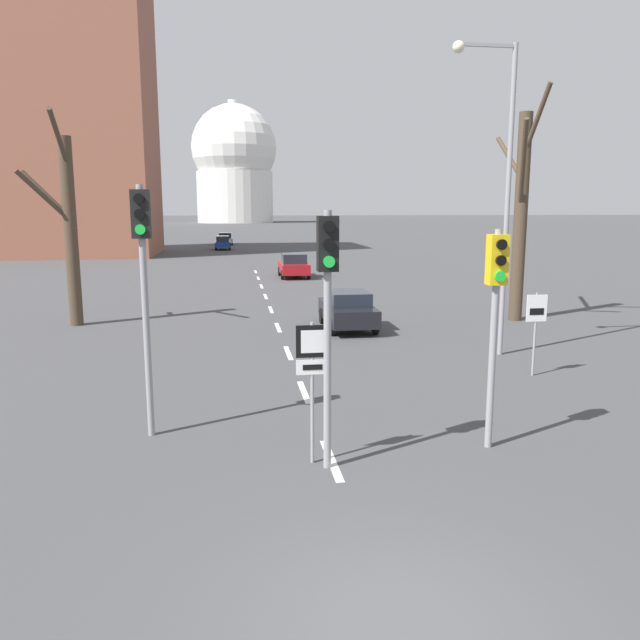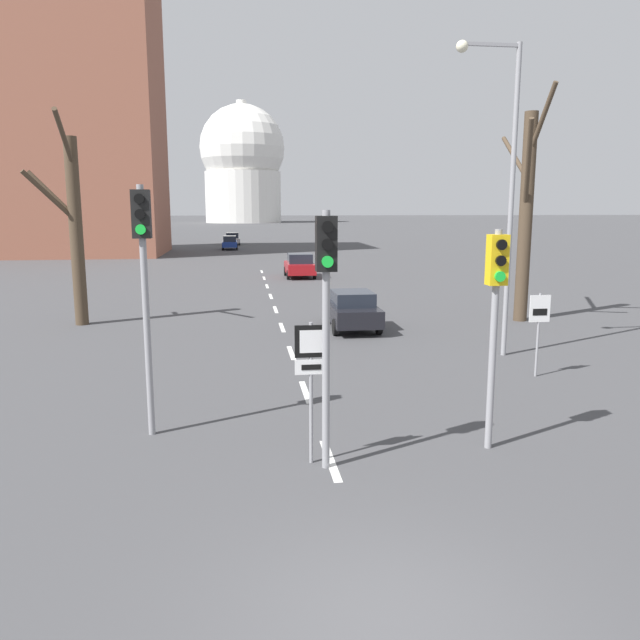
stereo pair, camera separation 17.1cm
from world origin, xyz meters
name	(u,v)px [view 2 (the right image)]	position (x,y,z in m)	size (l,w,h in m)	color
ground_plane	(389,622)	(0.00, 0.00, 0.00)	(800.00, 800.00, 0.00)	#424244
lane_stripe_0	(330,460)	(0.00, 4.76, 0.00)	(0.16, 2.00, 0.01)	silver
lane_stripe_1	(306,392)	(0.00, 9.26, 0.00)	(0.16, 2.00, 0.01)	silver
lane_stripe_2	(291,353)	(0.00, 13.76, 0.00)	(0.16, 2.00, 0.01)	silver
lane_stripe_3	(282,327)	(0.00, 18.26, 0.00)	(0.16, 2.00, 0.01)	silver
lane_stripe_4	(276,310)	(0.00, 22.76, 0.00)	(0.16, 2.00, 0.01)	silver
lane_stripe_5	(271,296)	(0.00, 27.26, 0.00)	(0.16, 2.00, 0.01)	silver
lane_stripe_6	(267,286)	(0.00, 31.76, 0.00)	(0.16, 2.00, 0.01)	silver
lane_stripe_7	(264,278)	(0.00, 36.26, 0.00)	(0.16, 2.00, 0.01)	silver
lane_stripe_8	(262,272)	(0.00, 40.76, 0.00)	(0.16, 2.00, 0.01)	silver
traffic_signal_centre_tall	(326,291)	(-0.13, 4.45, 3.29)	(0.36, 0.34, 4.70)	gray
traffic_signal_near_right	(495,297)	(3.23, 4.98, 3.05)	(0.36, 0.34, 4.34)	gray
traffic_signal_near_left	(144,264)	(-3.56, 6.62, 3.62)	(0.36, 0.34, 5.19)	gray
route_sign_post	(311,368)	(-0.37, 4.69, 1.84)	(0.60, 0.08, 2.69)	gray
speed_limit_sign	(539,321)	(6.68, 9.96, 1.62)	(0.60, 0.08, 2.39)	gray
street_lamp_right	(503,174)	(6.53, 12.59, 5.78)	(2.05, 0.36, 9.63)	gray
sedan_near_left	(300,265)	(2.46, 36.42, 0.83)	(1.96, 3.99, 1.65)	maroon
sedan_near_right	(230,243)	(-2.72, 66.80, 0.80)	(1.76, 4.34, 1.58)	navy
sedan_mid_centre	(352,309)	(2.72, 17.61, 0.78)	(1.86, 4.05, 1.52)	black
sedan_far_left	(232,239)	(-2.50, 76.30, 0.79)	(1.91, 4.28, 1.57)	#B7B7BC
bare_tree_left_near	(74,226)	(-8.19, 19.91, 4.02)	(2.05, 2.95, 8.24)	#473828
bare_tree_right_near	(526,210)	(10.16, 18.53, 4.65)	(1.36, 5.23, 9.48)	#473828
capitol_dome	(243,164)	(0.00, 202.56, 18.75)	(27.25, 27.25, 38.49)	silver
apartment_block_left	(66,107)	(-18.43, 61.05, 14.64)	(18.00, 14.00, 29.27)	#935642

